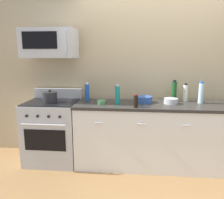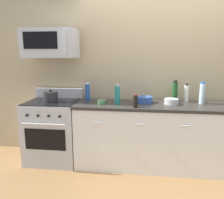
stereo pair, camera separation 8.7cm
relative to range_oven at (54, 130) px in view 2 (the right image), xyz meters
The scene contains 15 objects.
ground_plane 1.65m from the range_oven, ahead, with size 6.61×6.61×0.00m, color olive.
back_wall 1.86m from the range_oven, 14.41° to the left, with size 5.51×0.10×2.70m, color tan.
counter_unit 1.58m from the range_oven, ahead, with size 2.42×0.66×0.92m.
range_oven is the anchor object (origin of this frame).
microwave 1.28m from the range_oven, 89.71° to the left, with size 0.74×0.44×0.40m.
bottle_wine_green 1.89m from the range_oven, ahead, with size 0.08×0.08×0.31m.
bottle_vinegar_white 2.04m from the range_oven, ahead, with size 0.07×0.07×0.26m.
bottle_water_clear 2.22m from the range_oven, ahead, with size 0.07×0.07×0.31m.
bottle_soy_sauce_dark 1.36m from the range_oven, 11.01° to the right, with size 0.06×0.06×0.17m.
bottle_sparkling_teal 1.14m from the range_oven, ahead, with size 0.07×0.07×0.28m.
bottle_soda_blue 0.78m from the range_oven, 11.19° to the left, with size 0.07×0.07×0.27m.
bowl_steel_prep 1.78m from the range_oven, ahead, with size 0.19×0.19×0.08m.
bowl_blue_mixing 1.43m from the range_oven, ahead, with size 0.24×0.24×0.09m.
bowl_green_glaze 0.90m from the range_oven, ahead, with size 0.13×0.13×0.05m.
stockpot 0.53m from the range_oven, 90.00° to the right, with size 0.20×0.20×0.18m.
Camera 2 is at (-0.31, -3.07, 1.60)m, focal length 35.67 mm.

